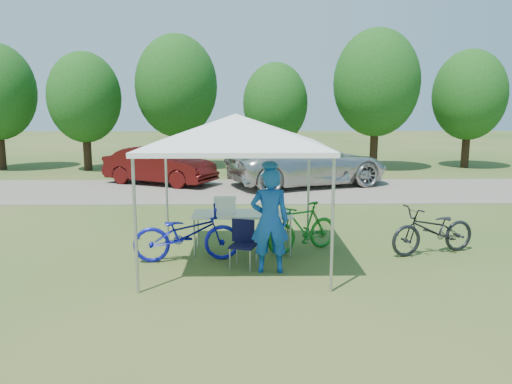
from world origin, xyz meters
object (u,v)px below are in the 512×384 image
at_px(folding_table, 243,215).
at_px(cyclist, 270,221).
at_px(minivan, 308,163).
at_px(bike_blue, 187,234).
at_px(bike_green, 303,227).
at_px(cooler, 225,205).
at_px(sedan, 160,165).
at_px(bike_dark, 434,230).
at_px(folding_chair, 243,239).

height_order(folding_table, cyclist, cyclist).
bearing_deg(folding_table, minivan, 74.58).
bearing_deg(folding_table, bike_blue, -152.32).
bearing_deg(bike_blue, bike_green, -82.79).
distance_m(cooler, cyclist, 1.45).
xyz_separation_m(minivan, sedan, (-5.44, 0.40, -0.12)).
height_order(folding_table, bike_dark, bike_dark).
bearing_deg(cooler, folding_table, 0.00).
xyz_separation_m(folding_chair, sedan, (-3.15, 9.61, 0.23)).
bearing_deg(bike_blue, cooler, -59.01).
bearing_deg(cyclist, folding_table, -70.07).
height_order(bike_blue, bike_dark, bike_blue).
height_order(folding_chair, minivan, minivan).
height_order(cyclist, sedan, cyclist).
bearing_deg(bike_dark, minivan, 171.83).
distance_m(cyclist, bike_blue, 1.69).
xyz_separation_m(folding_table, sedan, (-3.13, 8.77, -0.04)).
relative_size(folding_table, folding_chair, 2.32).
bearing_deg(folding_table, cyclist, -68.16).
bearing_deg(cooler, cyclist, -55.49).
distance_m(bike_green, bike_dark, 2.54).
bearing_deg(sedan, folding_chair, -136.29).
distance_m(bike_green, minivan, 8.42).
xyz_separation_m(bike_blue, minivan, (3.34, 8.91, 0.32)).
bearing_deg(bike_dark, cyclist, -90.38).
distance_m(folding_table, bike_green, 1.22).
xyz_separation_m(bike_dark, minivan, (-1.42, 8.56, 0.35)).
relative_size(bike_green, minivan, 0.28).
xyz_separation_m(bike_green, sedan, (-4.32, 8.74, 0.22)).
bearing_deg(bike_blue, cyclist, -120.57).
distance_m(cooler, minivan, 8.78).
xyz_separation_m(bike_blue, bike_dark, (4.76, 0.35, -0.03)).
distance_m(folding_chair, cooler, 1.03).
height_order(bike_green, minivan, minivan).
bearing_deg(bike_green, folding_chair, -83.70).
bearing_deg(bike_green, folding_table, -118.85).
relative_size(folding_chair, sedan, 0.20).
distance_m(cyclist, bike_green, 1.48).
distance_m(cyclist, minivan, 9.73).
distance_m(folding_chair, bike_dark, 3.76).
bearing_deg(folding_chair, bike_blue, -177.87).
relative_size(folding_table, sedan, 0.46).
bearing_deg(sedan, minivan, -68.68).
relative_size(folding_chair, bike_dark, 0.45).
height_order(cyclist, bike_green, cyclist).
bearing_deg(bike_dark, cooler, -110.23).
xyz_separation_m(cyclist, minivan, (1.83, 9.56, -0.08)).
bearing_deg(cyclist, sedan, -72.01).
relative_size(cooler, bike_green, 0.26).
bearing_deg(bike_dark, folding_chair, -97.60).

